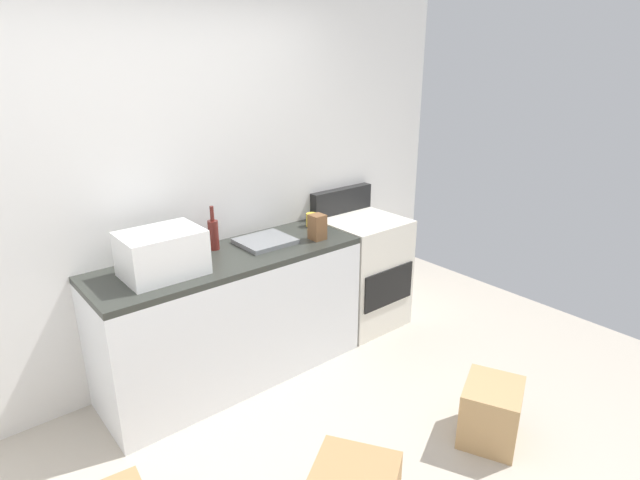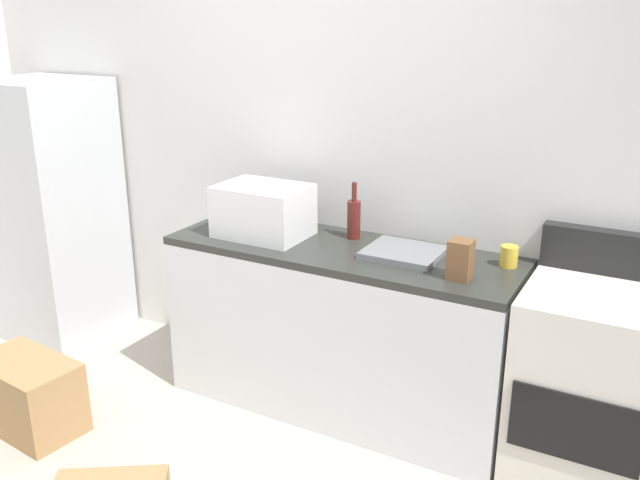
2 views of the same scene
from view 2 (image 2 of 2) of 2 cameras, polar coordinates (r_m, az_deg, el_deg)
wall_back at (r=3.74m, az=0.20°, el=7.47°), size 5.00×0.10×2.60m
kitchen_counter at (r=3.58m, az=1.75°, el=-7.44°), size 1.80×0.60×0.90m
refrigerator at (r=4.66m, az=-21.62°, el=2.31°), size 0.68×0.66×1.64m
stove_oven at (r=3.28m, az=21.51°, el=-11.16°), size 0.60×0.61×1.10m
microwave at (r=3.57m, az=-4.78°, el=2.46°), size 0.46×0.34×0.27m
sink_basin at (r=3.32m, az=7.04°, el=-1.03°), size 0.36×0.32×0.03m
wine_bottle at (r=3.52m, az=2.86°, el=1.86°), size 0.07×0.07×0.30m
coffee_mug at (r=3.26m, az=15.56°, el=-1.33°), size 0.08×0.08×0.10m
knife_block at (r=3.05m, az=11.68°, el=-1.63°), size 0.10×0.10×0.18m
cardboard_box_large at (r=3.82m, az=-23.23°, el=-11.82°), size 0.58×0.38×0.37m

